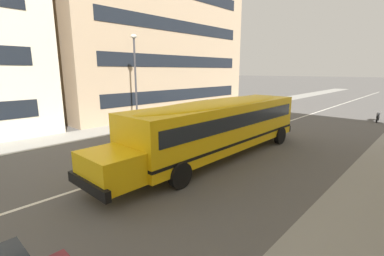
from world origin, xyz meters
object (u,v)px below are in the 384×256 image
at_px(motorcycle_near_kerb, 378,116).
at_px(street_lamp, 135,70).
at_px(school_bus, 218,123).
at_px(parked_car_grey_under_tree, 208,110).

distance_m(motorcycle_near_kerb, street_lamp, 20.56).
bearing_deg(street_lamp, motorcycle_near_kerb, -40.22).
distance_m(school_bus, parked_car_grey_under_tree, 10.49).
distance_m(parked_car_grey_under_tree, street_lamp, 7.37).
xyz_separation_m(school_bus, street_lamp, (1.46, 8.85, 2.62)).
height_order(motorcycle_near_kerb, street_lamp, street_lamp).
distance_m(parked_car_grey_under_tree, motorcycle_near_kerb, 14.52).
xyz_separation_m(parked_car_grey_under_tree, motorcycle_near_kerb, (9.17, -11.25, -0.41)).
bearing_deg(parked_car_grey_under_tree, motorcycle_near_kerb, -53.90).
height_order(parked_car_grey_under_tree, street_lamp, street_lamp).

